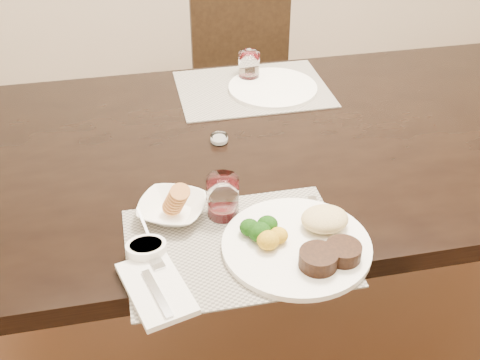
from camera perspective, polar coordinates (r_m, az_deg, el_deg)
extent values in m
plane|color=#4F2E19|center=(2.15, 5.98, -13.23)|extent=(4.50, 4.50, 0.00)
cube|color=black|center=(1.68, 7.47, 3.45)|extent=(2.00, 1.00, 0.05)
cube|color=black|center=(2.20, -20.53, -2.03)|extent=(0.08, 0.08, 0.70)
cube|color=black|center=(2.53, 0.96, 7.72)|extent=(0.42, 0.42, 0.04)
cube|color=black|center=(2.47, -2.26, 0.77)|extent=(0.04, 0.04, 0.41)
cube|color=black|center=(2.54, 5.77, 1.72)|extent=(0.04, 0.04, 0.41)
cube|color=black|center=(2.77, -3.56, 4.91)|extent=(0.04, 0.04, 0.41)
cube|color=black|center=(2.83, 3.68, 5.67)|extent=(0.04, 0.04, 0.41)
cube|color=black|center=(2.60, 0.06, 14.42)|extent=(0.42, 0.04, 0.45)
cube|color=gray|center=(1.28, -0.39, -6.31)|extent=(0.46, 0.34, 0.00)
cube|color=gray|center=(1.89, 1.21, 8.63)|extent=(0.46, 0.34, 0.00)
cylinder|color=white|center=(1.27, 5.37, -6.20)|extent=(0.31, 0.31, 0.01)
cylinder|color=black|center=(1.21, 7.43, -7.43)|extent=(0.08, 0.08, 0.03)
cylinder|color=black|center=(1.24, 9.75, -6.71)|extent=(0.07, 0.07, 0.03)
ellipsoid|color=#D6C380|center=(1.30, 8.04, -3.68)|extent=(0.10, 0.09, 0.04)
ellipsoid|color=#15410C|center=(1.26, 1.88, -4.93)|extent=(0.05, 0.05, 0.04)
ellipsoid|color=gold|center=(1.24, 2.69, -5.72)|extent=(0.05, 0.05, 0.04)
cube|color=white|center=(1.19, -7.95, -10.14)|extent=(0.15, 0.21, 0.01)
cube|color=silver|center=(1.17, -7.88, -10.58)|extent=(0.05, 0.13, 0.01)
cube|color=silver|center=(1.23, -7.96, -7.63)|extent=(0.04, 0.05, 0.00)
cube|color=silver|center=(1.36, 7.40, -3.41)|extent=(0.04, 0.15, 0.00)
cube|color=black|center=(1.27, 9.11, -6.57)|extent=(0.03, 0.11, 0.01)
imported|color=white|center=(1.35, -6.44, -2.74)|extent=(0.19, 0.19, 0.04)
cylinder|color=#A56934|center=(1.34, -6.51, -1.90)|extent=(0.05, 0.05, 0.05)
cylinder|color=white|center=(1.26, -8.86, -6.59)|extent=(0.08, 0.08, 0.03)
cylinder|color=#0B330C|center=(1.25, -8.90, -6.22)|extent=(0.07, 0.07, 0.01)
cube|color=silver|center=(1.28, -9.18, -3.93)|extent=(0.01, 0.06, 0.04)
cylinder|color=white|center=(1.33, -1.64, -1.59)|extent=(0.07, 0.07, 0.10)
cylinder|color=#340407|center=(1.35, -1.61, -2.85)|extent=(0.06, 0.06, 0.02)
cylinder|color=white|center=(1.88, 3.12, 8.71)|extent=(0.27, 0.27, 0.01)
cylinder|color=white|center=(1.93, 0.87, 10.76)|extent=(0.07, 0.07, 0.09)
cylinder|color=#340407|center=(1.94, 0.86, 9.84)|extent=(0.06, 0.06, 0.02)
cylinder|color=white|center=(1.61, -1.98, 3.93)|extent=(0.05, 0.05, 0.02)
cylinder|color=white|center=(1.62, -1.98, 3.78)|extent=(0.03, 0.03, 0.01)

